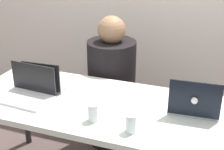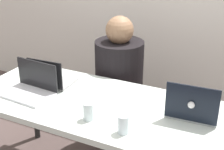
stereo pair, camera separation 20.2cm
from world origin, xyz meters
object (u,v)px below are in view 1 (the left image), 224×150
(water_glass_right, at_px, (131,125))
(water_glass_center, at_px, (93,114))
(laptop_front_left, at_px, (28,92))
(laptop_back_left, at_px, (47,82))
(laptop_back_right, at_px, (194,105))
(person_at_center, at_px, (112,90))

(water_glass_right, bearing_deg, water_glass_center, 171.29)
(laptop_front_left, height_order, water_glass_center, laptop_front_left)
(laptop_back_left, distance_m, water_glass_center, 0.57)
(laptop_back_right, relative_size, laptop_back_left, 1.08)
(water_glass_center, distance_m, water_glass_right, 0.25)
(laptop_front_left, distance_m, water_glass_right, 0.78)
(person_at_center, xyz_separation_m, laptop_back_right, (0.73, -0.53, 0.27))
(laptop_front_left, bearing_deg, person_at_center, 68.79)
(laptop_back_right, height_order, water_glass_right, laptop_back_right)
(water_glass_center, xyz_separation_m, water_glass_right, (0.24, -0.04, 0.00))
(laptop_back_right, bearing_deg, water_glass_center, 25.71)
(person_at_center, distance_m, water_glass_center, 0.90)
(laptop_back_right, distance_m, water_glass_center, 0.63)
(laptop_front_left, bearing_deg, laptop_back_right, 13.90)
(person_at_center, bearing_deg, laptop_back_left, 46.07)
(laptop_front_left, height_order, laptop_back_left, same)
(person_at_center, height_order, water_glass_right, person_at_center)
(water_glass_center, bearing_deg, laptop_back_right, 29.06)
(person_at_center, xyz_separation_m, laptop_front_left, (-0.34, -0.72, 0.27))
(laptop_back_right, bearing_deg, water_glass_right, 44.97)
(water_glass_center, relative_size, water_glass_right, 1.00)
(person_at_center, distance_m, laptop_front_left, 0.84)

